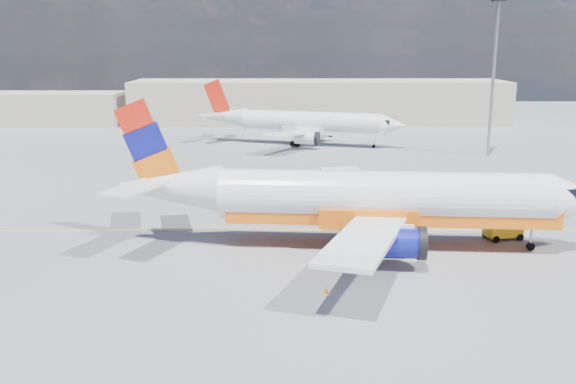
{
  "coord_description": "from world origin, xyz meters",
  "views": [
    {
      "loc": [
        -1.35,
        -47.55,
        15.04
      ],
      "look_at": [
        -1.16,
        1.77,
        3.5
      ],
      "focal_mm": 40.0,
      "sensor_mm": 36.0,
      "label": 1
    }
  ],
  "objects_px": {
    "main_jet": "(367,199)",
    "second_jet": "(305,124)",
    "traffic_cone": "(326,290)",
    "gse_tug": "(502,228)"
  },
  "relations": [
    {
      "from": "second_jet",
      "to": "traffic_cone",
      "type": "xyz_separation_m",
      "value": [
        -0.44,
        -58.83,
        -2.93
      ]
    },
    {
      "from": "second_jet",
      "to": "gse_tug",
      "type": "distance_m",
      "value": 49.65
    },
    {
      "from": "gse_tug",
      "to": "traffic_cone",
      "type": "distance_m",
      "value": 18.32
    },
    {
      "from": "traffic_cone",
      "to": "second_jet",
      "type": "bearing_deg",
      "value": 89.57
    },
    {
      "from": "second_jet",
      "to": "gse_tug",
      "type": "relative_size",
      "value": 10.34
    },
    {
      "from": "second_jet",
      "to": "traffic_cone",
      "type": "bearing_deg",
      "value": -73.14
    },
    {
      "from": "second_jet",
      "to": "traffic_cone",
      "type": "relative_size",
      "value": 60.55
    },
    {
      "from": "main_jet",
      "to": "second_jet",
      "type": "relative_size",
      "value": 1.16
    },
    {
      "from": "main_jet",
      "to": "gse_tug",
      "type": "relative_size",
      "value": 12.02
    },
    {
      "from": "main_jet",
      "to": "traffic_cone",
      "type": "relative_size",
      "value": 70.4
    }
  ]
}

